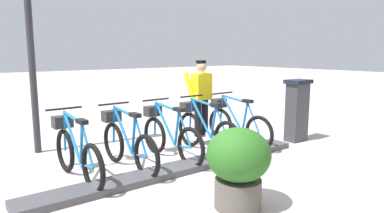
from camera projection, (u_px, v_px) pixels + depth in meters
ground_plane at (181, 171)px, 5.40m from camera, size 60.00×60.00×0.00m
dock_rail_base at (181, 168)px, 5.39m from camera, size 0.44×4.83×0.10m
payment_kiosk at (297, 109)px, 7.15m from camera, size 0.36×0.52×1.28m
bike_docked_0 at (236, 123)px, 6.92m from camera, size 1.72×0.54×1.02m
bike_docked_1 at (205, 129)px, 6.43m from camera, size 1.72×0.54×1.02m
bike_docked_2 at (169, 135)px, 5.95m from camera, size 1.72×0.54×1.02m
bike_docked_3 at (126, 142)px, 5.46m from camera, size 1.72×0.54×1.02m
bike_docked_4 at (76, 151)px, 4.97m from camera, size 1.72×0.54×1.02m
worker_near_rack at (201, 95)px, 7.49m from camera, size 0.46×0.63×1.66m
planter_bush at (238, 164)px, 4.07m from camera, size 0.76×0.76×0.97m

